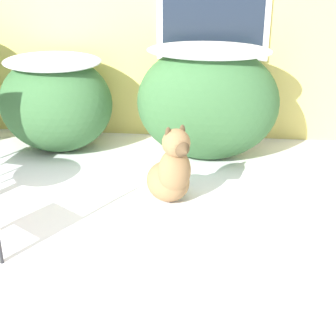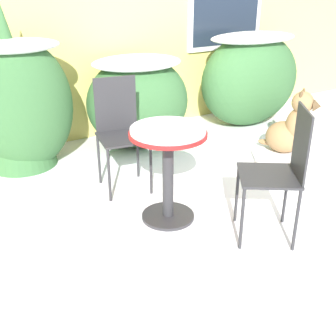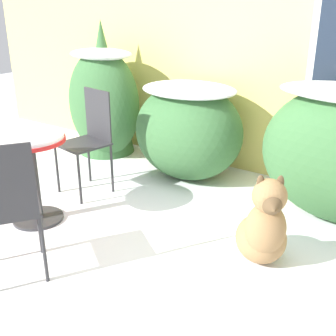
{
  "view_description": "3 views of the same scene",
  "coord_description": "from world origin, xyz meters",
  "px_view_note": "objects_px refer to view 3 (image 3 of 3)",
  "views": [
    {
      "loc": [
        1.16,
        -3.25,
        2.1
      ],
      "look_at": [
        0.77,
        0.65,
        0.29
      ],
      "focal_mm": 55.0,
      "sensor_mm": 36.0,
      "label": 1
    },
    {
      "loc": [
        -2.54,
        -2.36,
        1.78
      ],
      "look_at": [
        -1.02,
        0.13,
        0.44
      ],
      "focal_mm": 45.0,
      "sensor_mm": 36.0,
      "label": 2
    },
    {
      "loc": [
        1.7,
        -1.87,
        1.74
      ],
      "look_at": [
        0.0,
        0.6,
        0.55
      ],
      "focal_mm": 45.0,
      "sensor_mm": 36.0,
      "label": 3
    }
  ],
  "objects_px": {
    "patio_table": "(31,158)",
    "patio_chair_far_side": "(6,205)",
    "patio_chair_near_table": "(89,136)",
    "dog": "(263,230)"
  },
  "relations": [
    {
      "from": "patio_table",
      "to": "patio_chair_far_side",
      "type": "height_order",
      "value": "patio_chair_far_side"
    },
    {
      "from": "patio_chair_near_table",
      "to": "patio_chair_far_side",
      "type": "distance_m",
      "value": 1.46
    },
    {
      "from": "patio_chair_far_side",
      "to": "dog",
      "type": "bearing_deg",
      "value": 164.86
    },
    {
      "from": "patio_table",
      "to": "patio_chair_near_table",
      "type": "xyz_separation_m",
      "value": [
        -0.05,
        0.72,
        -0.01
      ]
    },
    {
      "from": "patio_table",
      "to": "patio_chair_near_table",
      "type": "height_order",
      "value": "patio_chair_near_table"
    },
    {
      "from": "patio_chair_near_table",
      "to": "dog",
      "type": "distance_m",
      "value": 1.92
    },
    {
      "from": "patio_chair_near_table",
      "to": "patio_chair_far_side",
      "type": "bearing_deg",
      "value": -56.28
    },
    {
      "from": "patio_table",
      "to": "dog",
      "type": "xyz_separation_m",
      "value": [
        1.82,
        0.47,
        -0.29
      ]
    },
    {
      "from": "patio_chair_near_table",
      "to": "dog",
      "type": "bearing_deg",
      "value": 2.25
    },
    {
      "from": "patio_table",
      "to": "patio_chair_near_table",
      "type": "distance_m",
      "value": 0.72
    }
  ]
}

